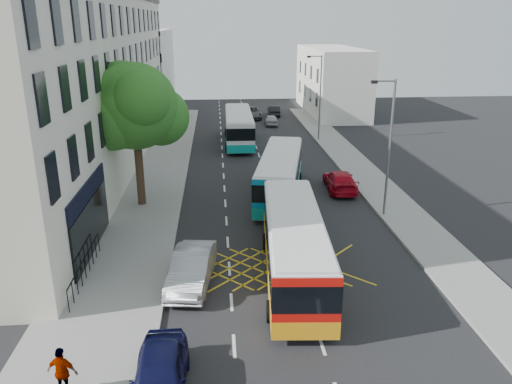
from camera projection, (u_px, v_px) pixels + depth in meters
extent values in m
plane|color=black|center=(321.00, 342.00, 18.38)|extent=(120.00, 120.00, 0.00)
cube|color=gray|center=(142.00, 204.00, 31.85)|extent=(5.00, 70.00, 0.15)
cube|color=gray|center=(387.00, 198.00, 33.05)|extent=(3.00, 70.00, 0.15)
cube|color=beige|center=(80.00, 85.00, 38.29)|extent=(8.00, 45.00, 13.00)
cube|color=black|center=(87.00, 191.00, 24.06)|extent=(0.12, 7.00, 0.90)
cube|color=black|center=(91.00, 226.00, 24.65)|extent=(0.12, 7.00, 2.60)
cube|color=silver|center=(139.00, 69.00, 67.52)|extent=(8.00, 20.00, 10.00)
cube|color=silver|center=(331.00, 80.00, 63.13)|extent=(6.00, 18.00, 8.00)
cylinder|color=#382619|center=(140.00, 170.00, 31.11)|extent=(0.50, 0.50, 4.40)
sphere|color=#265F1B|center=(135.00, 106.00, 29.80)|extent=(5.20, 5.20, 5.20)
sphere|color=#265F1B|center=(160.00, 117.00, 30.92)|extent=(3.60, 3.60, 3.60)
sphere|color=#265F1B|center=(113.00, 118.00, 29.34)|extent=(3.80, 3.80, 3.80)
sphere|color=#265F1B|center=(141.00, 99.00, 28.43)|extent=(3.40, 3.40, 3.40)
sphere|color=#265F1B|center=(123.00, 87.00, 30.45)|extent=(3.20, 3.20, 3.20)
cylinder|color=slate|center=(389.00, 149.00, 28.80)|extent=(0.14, 0.14, 8.00)
cylinder|color=slate|center=(385.00, 81.00, 27.49)|extent=(1.20, 0.10, 0.10)
cube|color=black|center=(374.00, 82.00, 27.46)|extent=(0.35, 0.15, 0.18)
cylinder|color=slate|center=(320.00, 98.00, 47.65)|extent=(0.14, 0.14, 8.00)
cylinder|color=slate|center=(315.00, 56.00, 46.33)|extent=(1.20, 0.10, 0.10)
cube|color=black|center=(309.00, 57.00, 46.30)|extent=(0.35, 0.15, 0.18)
cube|color=silver|center=(294.00, 245.00, 22.53)|extent=(3.17, 10.82, 2.57)
cube|color=silver|center=(295.00, 217.00, 22.09)|extent=(2.96, 10.59, 0.12)
cube|color=black|center=(294.00, 237.00, 22.41)|extent=(3.23, 10.89, 1.07)
cube|color=orange|center=(294.00, 262.00, 22.82)|extent=(3.22, 10.87, 0.73)
cube|color=red|center=(307.00, 308.00, 17.50)|extent=(2.47, 0.27, 2.43)
cube|color=#FF0C0C|center=(279.00, 325.00, 17.71)|extent=(0.25, 0.08, 0.25)
cube|color=#FF0C0C|center=(333.00, 325.00, 17.72)|extent=(0.25, 0.08, 0.25)
cylinder|color=black|center=(266.00, 242.00, 25.66)|extent=(0.33, 0.89, 0.87)
cylinder|color=black|center=(313.00, 241.00, 25.68)|extent=(0.33, 0.89, 0.87)
cylinder|color=black|center=(270.00, 311.00, 19.51)|extent=(0.33, 0.89, 0.87)
cylinder|color=black|center=(332.00, 311.00, 19.53)|extent=(0.33, 0.89, 0.87)
cube|color=silver|center=(280.00, 174.00, 33.02)|extent=(4.43, 10.70, 2.51)
cube|color=silver|center=(280.00, 155.00, 32.59)|extent=(4.20, 10.46, 0.11)
cube|color=black|center=(280.00, 169.00, 32.90)|extent=(4.50, 10.77, 1.04)
cube|color=#0B8D80|center=(280.00, 186.00, 33.30)|extent=(4.49, 10.76, 0.71)
cube|color=#0C7099|center=(273.00, 200.00, 28.14)|extent=(2.38, 0.59, 2.37)
cube|color=#FF0C0C|center=(257.00, 210.00, 28.46)|extent=(0.26, 0.11, 0.25)
cube|color=#FF0C0C|center=(289.00, 212.00, 28.24)|extent=(0.26, 0.11, 0.25)
cylinder|color=black|center=(267.00, 177.00, 36.20)|extent=(0.43, 0.89, 0.85)
cylinder|color=black|center=(299.00, 178.00, 35.93)|extent=(0.43, 0.89, 0.85)
cylinder|color=black|center=(256.00, 208.00, 30.24)|extent=(0.43, 0.89, 0.85)
cylinder|color=black|center=(295.00, 210.00, 29.96)|extent=(0.43, 0.89, 0.85)
cube|color=silver|center=(239.00, 126.00, 47.58)|extent=(2.56, 10.66, 2.56)
cube|color=silver|center=(239.00, 113.00, 47.14)|extent=(2.36, 10.45, 0.12)
cube|color=black|center=(239.00, 123.00, 47.46)|extent=(2.62, 10.72, 1.06)
cube|color=#0CA198|center=(239.00, 136.00, 47.87)|extent=(2.61, 10.71, 0.72)
cube|color=silver|center=(241.00, 139.00, 42.58)|extent=(2.46, 0.13, 2.42)
cube|color=#FF0C0C|center=(230.00, 147.00, 42.74)|extent=(0.25, 0.06, 0.25)
cube|color=#FF0C0C|center=(252.00, 146.00, 42.86)|extent=(0.25, 0.06, 0.25)
cylinder|color=black|center=(226.00, 132.00, 50.62)|extent=(0.28, 0.87, 0.87)
cylinder|color=black|center=(250.00, 132.00, 50.78)|extent=(0.28, 0.87, 0.87)
cylinder|color=black|center=(227.00, 148.00, 44.52)|extent=(0.28, 0.87, 0.87)
cylinder|color=black|center=(254.00, 147.00, 44.67)|extent=(0.28, 0.87, 0.87)
imported|color=#0D0F36|center=(160.00, 375.00, 15.58)|extent=(1.70, 4.23, 1.44)
imported|color=#9C9DA3|center=(192.00, 268.00, 22.17)|extent=(2.26, 4.88, 1.55)
imported|color=#AD0718|center=(340.00, 181.00, 34.58)|extent=(2.23, 4.84, 1.37)
imported|color=#404448|center=(251.00, 113.00, 60.08)|extent=(2.41, 4.90, 1.34)
imported|color=#ACAEB4|center=(271.00, 120.00, 56.18)|extent=(1.46, 3.47, 1.17)
imported|color=black|center=(274.00, 111.00, 61.64)|extent=(1.43, 3.83, 1.25)
imported|color=gray|center=(63.00, 372.00, 15.31)|extent=(1.06, 0.64, 1.69)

